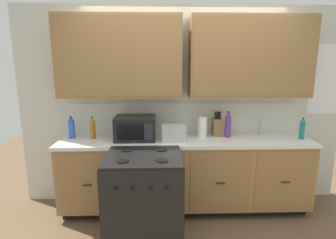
# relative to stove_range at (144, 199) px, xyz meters

# --- Properties ---
(ground_plane) EXTENTS (8.00, 8.00, 0.00)m
(ground_plane) POSITION_rel_stove_range_xyz_m (0.47, 0.33, -0.47)
(ground_plane) COLOR brown
(wall_unit) EXTENTS (4.21, 0.40, 2.53)m
(wall_unit) POSITION_rel_stove_range_xyz_m (0.48, 0.83, 1.20)
(wall_unit) COLOR silver
(wall_unit) RESTS_ON ground_plane
(counter_run) EXTENTS (3.04, 0.64, 0.93)m
(counter_run) POSITION_rel_stove_range_xyz_m (0.48, 0.63, 0.00)
(counter_run) COLOR black
(counter_run) RESTS_ON ground_plane
(stove_range) EXTENTS (0.76, 0.68, 0.95)m
(stove_range) POSITION_rel_stove_range_xyz_m (0.00, 0.00, 0.00)
(stove_range) COLOR black
(stove_range) RESTS_ON ground_plane
(microwave) EXTENTS (0.48, 0.37, 0.28)m
(microwave) POSITION_rel_stove_range_xyz_m (-0.13, 0.64, 0.59)
(microwave) COLOR black
(microwave) RESTS_ON counter_run
(toaster) EXTENTS (0.28, 0.18, 0.19)m
(toaster) POSITION_rel_stove_range_xyz_m (0.33, 0.56, 0.55)
(toaster) COLOR #B7B7BC
(toaster) RESTS_ON counter_run
(knife_block) EXTENTS (0.11, 0.14, 0.31)m
(knife_block) POSITION_rel_stove_range_xyz_m (0.89, 0.78, 0.57)
(knife_block) COLOR olive
(knife_block) RESTS_ON counter_run
(sink_faucet) EXTENTS (0.02, 0.02, 0.20)m
(sink_faucet) POSITION_rel_stove_range_xyz_m (1.47, 0.84, 0.55)
(sink_faucet) COLOR #B2B5BA
(sink_faucet) RESTS_ON counter_run
(paper_towel_roll) EXTENTS (0.12, 0.12, 0.26)m
(paper_towel_roll) POSITION_rel_stove_range_xyz_m (0.69, 0.71, 0.58)
(paper_towel_roll) COLOR white
(paper_towel_roll) RESTS_ON counter_run
(bottle_teal) EXTENTS (0.06, 0.06, 0.26)m
(bottle_teal) POSITION_rel_stove_range_xyz_m (1.89, 0.59, 0.58)
(bottle_teal) COLOR #1E707A
(bottle_teal) RESTS_ON counter_run
(bottle_amber) EXTENTS (0.06, 0.06, 0.28)m
(bottle_amber) POSITION_rel_stove_range_xyz_m (-0.65, 0.69, 0.59)
(bottle_amber) COLOR #9E6619
(bottle_amber) RESTS_ON counter_run
(bottle_blue) EXTENTS (0.08, 0.08, 0.27)m
(bottle_blue) POSITION_rel_stove_range_xyz_m (-0.92, 0.73, 0.59)
(bottle_blue) COLOR blue
(bottle_blue) RESTS_ON counter_run
(bottle_violet) EXTENTS (0.08, 0.08, 0.32)m
(bottle_violet) POSITION_rel_stove_range_xyz_m (1.01, 0.71, 0.61)
(bottle_violet) COLOR #663384
(bottle_violet) RESTS_ON counter_run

